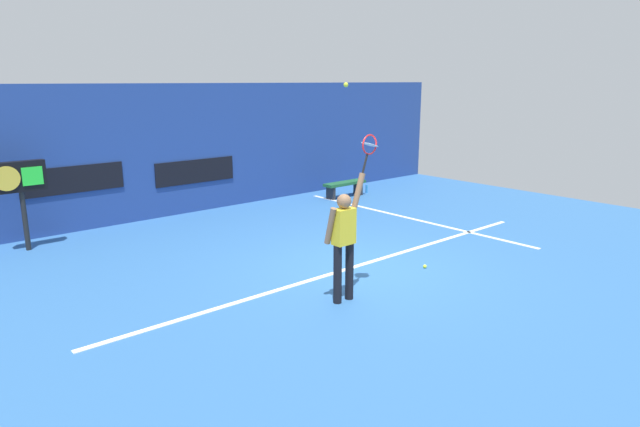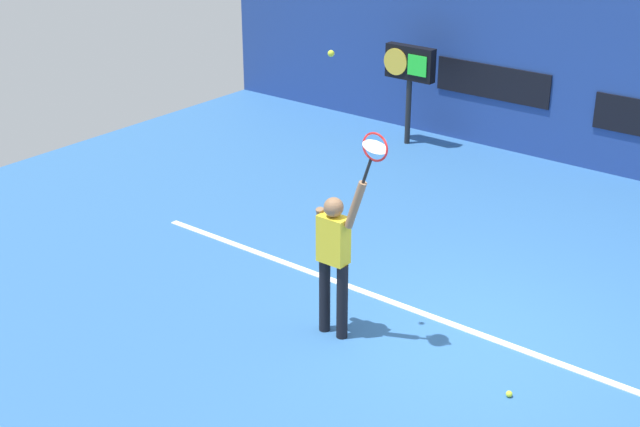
{
  "view_description": "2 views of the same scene",
  "coord_description": "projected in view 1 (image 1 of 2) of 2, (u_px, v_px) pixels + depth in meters",
  "views": [
    {
      "loc": [
        -6.82,
        -6.64,
        3.33
      ],
      "look_at": [
        -1.21,
        -0.21,
        1.27
      ],
      "focal_mm": 31.08,
      "sensor_mm": 36.0,
      "label": 1
    },
    {
      "loc": [
        4.08,
        -7.87,
        5.4
      ],
      "look_at": [
        -1.47,
        -0.82,
        1.45
      ],
      "focal_mm": 50.08,
      "sensor_mm": 36.0,
      "label": 2
    }
  ],
  "objects": [
    {
      "name": "court_bench",
      "position": [
        345.0,
        186.0,
        16.13
      ],
      "size": [
        1.4,
        0.36,
        0.45
      ],
      "color": "#1E592D",
      "rests_on": "ground_plane"
    },
    {
      "name": "court_sideline",
      "position": [
        406.0,
        218.0,
        13.76
      ],
      "size": [
        0.1,
        7.0,
        0.01
      ],
      "primitive_type": "cube",
      "color": "white",
      "rests_on": "ground_plane"
    },
    {
      "name": "sponsor_banner_portside",
      "position": [
        74.0,
        180.0,
        12.23
      ],
      "size": [
        2.2,
        0.03,
        0.6
      ],
      "primitive_type": "cube",
      "color": "black"
    },
    {
      "name": "tennis_player",
      "position": [
        344.0,
        238.0,
        8.36
      ],
      "size": [
        0.67,
        0.31,
        1.97
      ],
      "color": "black",
      "rests_on": "ground_plane"
    },
    {
      "name": "water_bottle",
      "position": [
        367.0,
        189.0,
        16.76
      ],
      "size": [
        0.07,
        0.07,
        0.24
      ],
      "primitive_type": "cylinder",
      "color": "#338CD8",
      "rests_on": "ground_plane"
    },
    {
      "name": "court_baseline",
      "position": [
        356.0,
        267.0,
        10.14
      ],
      "size": [
        10.0,
        0.1,
        0.01
      ],
      "primitive_type": "cube",
      "color": "white",
      "rests_on": "ground_plane"
    },
    {
      "name": "ground_plane",
      "position": [
        363.0,
        269.0,
        10.01
      ],
      "size": [
        18.0,
        18.0,
        0.0
      ],
      "primitive_type": "plane",
      "color": "#2D609E"
    },
    {
      "name": "tennis_ball",
      "position": [
        346.0,
        85.0,
        7.78
      ],
      "size": [
        0.07,
        0.07,
        0.07
      ],
      "primitive_type": "sphere",
      "color": "#CCE033"
    },
    {
      "name": "back_wall",
      "position": [
        192.0,
        149.0,
        14.13
      ],
      "size": [
        18.0,
        0.2,
        3.26
      ],
      "primitive_type": "cube",
      "color": "navy",
      "rests_on": "ground_plane"
    },
    {
      "name": "spare_ball",
      "position": [
        425.0,
        266.0,
        10.06
      ],
      "size": [
        0.07,
        0.07,
        0.07
      ],
      "primitive_type": "sphere",
      "color": "#CCE033",
      "rests_on": "ground_plane"
    },
    {
      "name": "scoreboard_clock",
      "position": [
        20.0,
        181.0,
        10.82
      ],
      "size": [
        0.96,
        0.2,
        1.8
      ],
      "color": "black",
      "rests_on": "ground_plane"
    },
    {
      "name": "tennis_racket",
      "position": [
        369.0,
        147.0,
        8.36
      ],
      "size": [
        0.4,
        0.27,
        0.63
      ],
      "color": "black"
    },
    {
      "name": "sponsor_banner_center",
      "position": [
        196.0,
        171.0,
        14.18
      ],
      "size": [
        2.2,
        0.03,
        0.6
      ],
      "primitive_type": "cube",
      "color": "black"
    }
  ]
}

